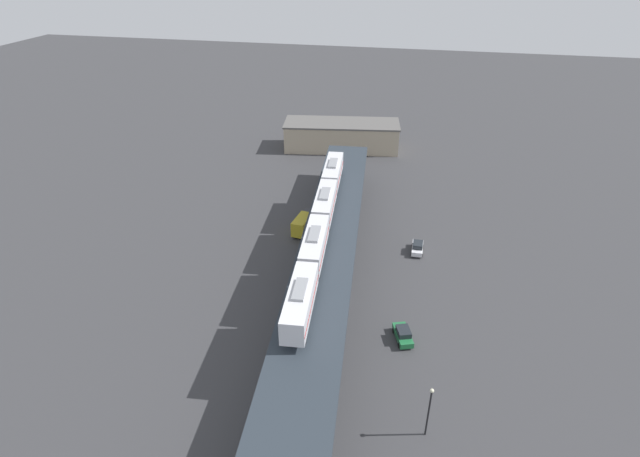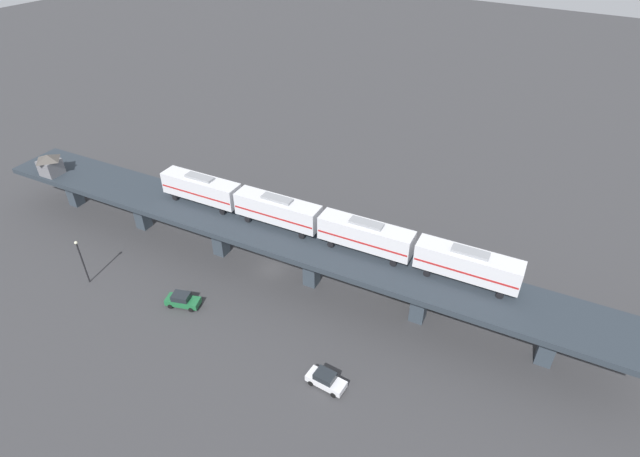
% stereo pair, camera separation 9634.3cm
% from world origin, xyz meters
% --- Properties ---
extents(ground_plane, '(400.00, 400.00, 0.00)m').
position_xyz_m(ground_plane, '(0.00, 0.00, 0.00)').
color(ground_plane, '#38383A').
extents(elevated_viaduct, '(16.66, 92.38, 6.97)m').
position_xyz_m(elevated_viaduct, '(0.01, -0.16, 6.01)').
color(elevated_viaduct, '#283039').
rests_on(elevated_viaduct, ground).
extents(subway_train, '(7.30, 49.85, 4.45)m').
position_xyz_m(subway_train, '(-2.03, 6.92, 9.51)').
color(subway_train, silver).
rests_on(subway_train, elevated_viaduct).
extents(signal_hut, '(3.50, 3.50, 3.40)m').
position_xyz_m(signal_hut, '(5.87, -38.17, 8.77)').
color(signal_hut, slate).
rests_on(signal_hut, elevated_viaduct).
extents(street_car_white, '(1.95, 4.40, 1.89)m').
position_xyz_m(street_car_white, '(12.79, 16.88, 0.94)').
color(street_car_white, silver).
rests_on(street_car_white, ground).
extents(street_car_green, '(3.17, 4.75, 1.89)m').
position_xyz_m(street_car_green, '(11.91, -5.36, 0.94)').
color(street_car_green, '#1E6638').
rests_on(street_car_green, ground).
extents(delivery_truck, '(3.20, 7.44, 3.20)m').
position_xyz_m(delivery_truck, '(-7.75, 19.54, 1.76)').
color(delivery_truck, '#333338').
rests_on(delivery_truck, ground).
extents(street_lamp, '(0.44, 0.44, 6.94)m').
position_xyz_m(street_lamp, '(15.37, -19.68, 4.11)').
color(street_lamp, black).
rests_on(street_lamp, ground).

